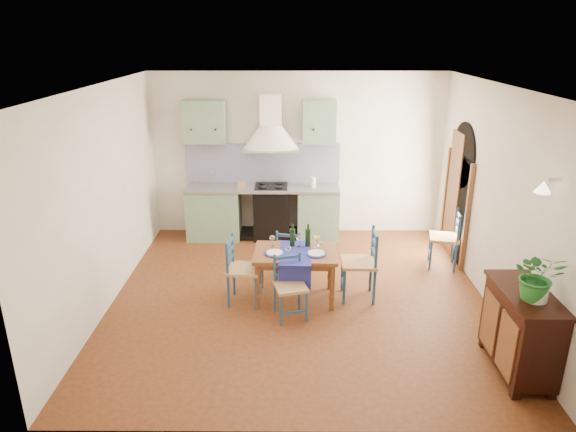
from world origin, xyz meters
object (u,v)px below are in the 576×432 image
object	(u,v)px
sideboard	(520,329)
potted_plant	(538,276)
dining_table	(296,257)
chair_near	(290,286)

from	to	relation	value
sideboard	potted_plant	distance (m)	0.70
dining_table	sideboard	size ratio (longest dim) A/B	1.05
chair_near	sideboard	world-z (taller)	sideboard
chair_near	sideboard	bearing A→B (deg)	-24.73
sideboard	dining_table	bearing A→B (deg)	146.06
chair_near	potted_plant	size ratio (longest dim) A/B	1.58
potted_plant	dining_table	bearing A→B (deg)	143.62
dining_table	potted_plant	bearing A→B (deg)	-36.38
chair_near	potted_plant	world-z (taller)	potted_plant
chair_near	sideboard	xyz separation A→B (m)	(2.39, -1.10, 0.09)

